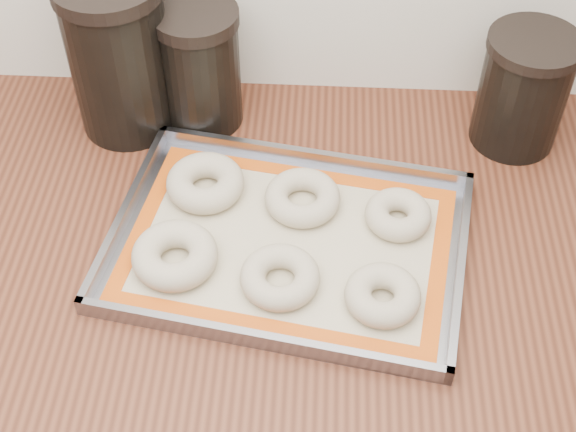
# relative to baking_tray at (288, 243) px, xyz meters

# --- Properties ---
(cabinet) EXTENTS (3.00, 0.65, 0.86)m
(cabinet) POSITION_rel_baking_tray_xyz_m (0.04, 0.02, -0.48)
(cabinet) COLOR #5D685B
(cabinet) RESTS_ON floor
(countertop) EXTENTS (3.06, 0.68, 0.04)m
(countertop) POSITION_rel_baking_tray_xyz_m (0.04, 0.02, -0.03)
(countertop) COLOR brown
(countertop) RESTS_ON cabinet
(baking_tray) EXTENTS (0.51, 0.40, 0.03)m
(baking_tray) POSITION_rel_baking_tray_xyz_m (0.00, 0.00, 0.00)
(baking_tray) COLOR gray
(baking_tray) RESTS_ON countertop
(baking_mat) EXTENTS (0.46, 0.36, 0.00)m
(baking_mat) POSITION_rel_baking_tray_xyz_m (-0.00, -0.00, -0.00)
(baking_mat) COLOR #C6B793
(baking_mat) RESTS_ON baking_tray
(bagel_front_left) EXTENTS (0.12, 0.12, 0.04)m
(bagel_front_left) POSITION_rel_baking_tray_xyz_m (-0.14, -0.04, 0.02)
(bagel_front_left) COLOR #C5B599
(bagel_front_left) RESTS_ON baking_mat
(bagel_front_mid) EXTENTS (0.14, 0.14, 0.03)m
(bagel_front_mid) POSITION_rel_baking_tray_xyz_m (-0.01, -0.07, 0.01)
(bagel_front_mid) COLOR #C5B599
(bagel_front_mid) RESTS_ON baking_mat
(bagel_front_right) EXTENTS (0.12, 0.12, 0.03)m
(bagel_front_right) POSITION_rel_baking_tray_xyz_m (0.12, -0.09, 0.01)
(bagel_front_right) COLOR #C5B599
(bagel_front_right) RESTS_ON baking_mat
(bagel_back_left) EXTENTS (0.13, 0.13, 0.04)m
(bagel_back_left) POSITION_rel_baking_tray_xyz_m (-0.12, 0.09, 0.02)
(bagel_back_left) COLOR #C5B599
(bagel_back_left) RESTS_ON baking_mat
(bagel_back_mid) EXTENTS (0.11, 0.11, 0.03)m
(bagel_back_mid) POSITION_rel_baking_tray_xyz_m (0.02, 0.07, 0.01)
(bagel_back_mid) COLOR #C5B599
(bagel_back_mid) RESTS_ON baking_mat
(bagel_back_right) EXTENTS (0.11, 0.11, 0.03)m
(bagel_back_right) POSITION_rel_baking_tray_xyz_m (0.15, 0.05, 0.01)
(bagel_back_right) COLOR #C5B599
(bagel_back_right) RESTS_ON baking_mat
(canister_left) EXTENTS (0.15, 0.15, 0.24)m
(canister_left) POSITION_rel_baking_tray_xyz_m (-0.25, 0.24, 0.12)
(canister_left) COLOR black
(canister_left) RESTS_ON countertop
(canister_mid) EXTENTS (0.12, 0.12, 0.19)m
(canister_mid) POSITION_rel_baking_tray_xyz_m (-0.14, 0.25, 0.09)
(canister_mid) COLOR black
(canister_mid) RESTS_ON countertop
(canister_right) EXTENTS (0.13, 0.13, 0.18)m
(canister_right) POSITION_rel_baking_tray_xyz_m (0.32, 0.23, 0.08)
(canister_right) COLOR black
(canister_right) RESTS_ON countertop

